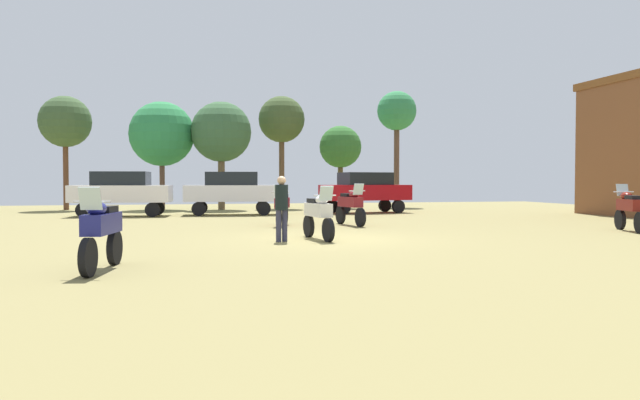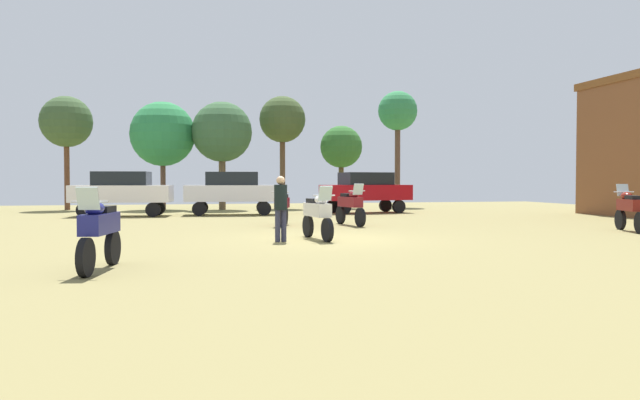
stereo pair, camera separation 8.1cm
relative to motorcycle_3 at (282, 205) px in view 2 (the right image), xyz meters
name	(u,v)px [view 2 (the right image)]	position (x,y,z in m)	size (l,w,h in m)	color
ground_plane	(323,240)	(0.29, -5.24, -0.72)	(44.00, 52.00, 0.02)	olive
motorcycle_3	(282,205)	(0.00, 0.00, 0.00)	(0.85, 2.08, 1.46)	black
motorcycle_4	(350,205)	(2.39, -0.43, 0.02)	(0.70, 2.29, 1.49)	black
motorcycle_6	(99,230)	(-4.83, -9.92, 0.01)	(0.69, 2.11, 1.49)	black
motorcycle_7	(630,208)	(10.23, -4.85, 0.01)	(0.82, 2.05, 1.49)	black
motorcycle_8	(318,213)	(0.14, -5.23, 0.00)	(0.65, 2.10, 1.46)	black
car_1	(232,190)	(-1.21, 7.21, 0.45)	(4.45, 2.18, 2.00)	black
car_2	(366,189)	(5.38, 7.50, 0.45)	(4.52, 2.40, 2.00)	black
car_3	(122,190)	(-6.10, 7.15, 0.45)	(4.47, 2.26, 2.00)	black
person_1	(281,203)	(-0.92, -5.59, 0.28)	(0.40, 0.40, 1.71)	#2F3047
tree_2	(163,134)	(-4.53, 13.22, 3.44)	(3.54, 3.54, 5.94)	brown
tree_3	(66,122)	(-9.63, 14.02, 4.05)	(2.78, 2.78, 6.19)	brown
tree_4	(282,120)	(2.18, 13.54, 4.37)	(2.68, 2.68, 6.48)	brown
tree_6	(222,132)	(-1.34, 12.53, 3.54)	(3.31, 3.31, 5.94)	brown
tree_7	(341,147)	(5.59, 13.13, 2.83)	(2.45, 2.45, 4.81)	brown
tree_8	(398,113)	(9.37, 13.96, 5.02)	(2.40, 2.40, 7.07)	brown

